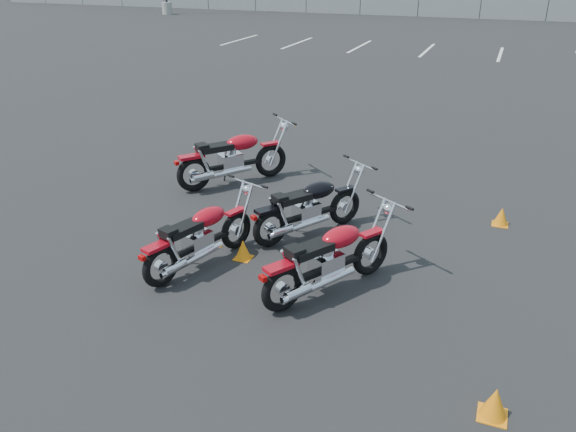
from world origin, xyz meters
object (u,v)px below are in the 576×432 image
at_px(motorcycle_front_red, 233,158).
at_px(motorcycle_third_red, 200,237).
at_px(motorcycle_second_black, 309,207).
at_px(motorcycle_rear_red, 329,259).

height_order(motorcycle_front_red, motorcycle_third_red, motorcycle_front_red).
bearing_deg(motorcycle_second_black, motorcycle_rear_red, -61.43).
bearing_deg(motorcycle_second_black, motorcycle_front_red, 143.68).
bearing_deg(motorcycle_front_red, motorcycle_third_red, -71.59).
distance_m(motorcycle_front_red, motorcycle_second_black, 2.38).
relative_size(motorcycle_second_black, motorcycle_rear_red, 0.95).
height_order(motorcycle_second_black, motorcycle_third_red, motorcycle_second_black).
distance_m(motorcycle_second_black, motorcycle_rear_red, 1.54).
xyz_separation_m(motorcycle_second_black, motorcycle_third_red, (-0.99, -1.37, -0.01)).
distance_m(motorcycle_front_red, motorcycle_rear_red, 3.83).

